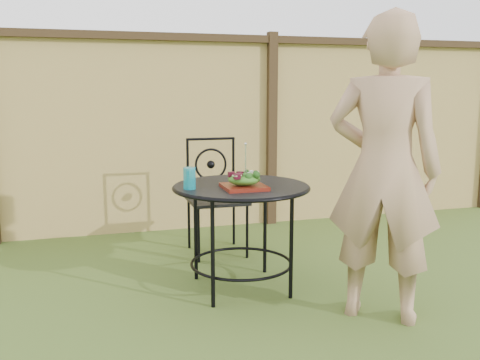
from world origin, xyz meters
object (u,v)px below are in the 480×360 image
(salad_plate, at_px, (244,187))
(patio_chair, at_px, (215,193))
(patio_table, at_px, (241,205))
(diner, at_px, (384,170))

(salad_plate, bearing_deg, patio_chair, 86.91)
(patio_table, relative_size, diner, 0.52)
(diner, relative_size, salad_plate, 6.63)
(patio_chair, height_order, diner, diner)
(diner, bearing_deg, patio_chair, -31.42)
(diner, xyz_separation_m, salad_plate, (-0.69, 0.54, -0.16))
(patio_table, xyz_separation_m, patio_chair, (0.04, 0.88, -0.08))
(diner, bearing_deg, salad_plate, -1.65)
(diner, height_order, salad_plate, diner)
(patio_chair, bearing_deg, diner, -67.83)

